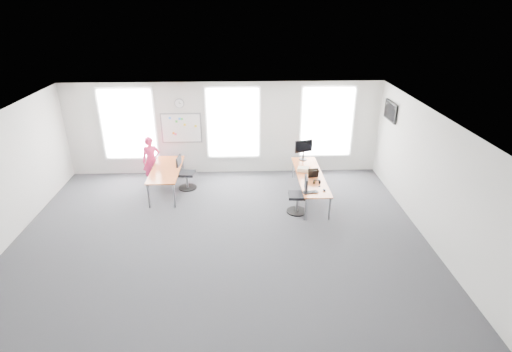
{
  "coord_description": "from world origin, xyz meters",
  "views": [
    {
      "loc": [
        0.55,
        -8.27,
        5.43
      ],
      "look_at": [
        0.92,
        1.2,
        1.1
      ],
      "focal_mm": 28.0,
      "sensor_mm": 36.0,
      "label": 1
    }
  ],
  "objects_px": {
    "desk_right": "(310,177)",
    "headphones": "(317,182)",
    "monitor": "(304,148)",
    "chair_right": "(300,197)",
    "chair_left": "(185,174)",
    "keyboard": "(310,192)",
    "desk_left": "(166,171)",
    "person": "(151,161)"
  },
  "relations": [
    {
      "from": "desk_left",
      "to": "chair_left",
      "type": "relative_size",
      "value": 2.0
    },
    {
      "from": "monitor",
      "to": "chair_left",
      "type": "bearing_deg",
      "value": 169.41
    },
    {
      "from": "desk_right",
      "to": "monitor",
      "type": "xyz_separation_m",
      "value": [
        -0.03,
        1.18,
        0.44
      ]
    },
    {
      "from": "desk_right",
      "to": "person",
      "type": "relative_size",
      "value": 1.86
    },
    {
      "from": "headphones",
      "to": "monitor",
      "type": "distance_m",
      "value": 1.77
    },
    {
      "from": "chair_right",
      "to": "chair_left",
      "type": "distance_m",
      "value": 3.65
    },
    {
      "from": "desk_left",
      "to": "chair_left",
      "type": "xyz_separation_m",
      "value": [
        0.5,
        0.24,
        -0.24
      ]
    },
    {
      "from": "desk_right",
      "to": "desk_left",
      "type": "bearing_deg",
      "value": 173.67
    },
    {
      "from": "desk_left",
      "to": "person",
      "type": "distance_m",
      "value": 0.87
    },
    {
      "from": "keyboard",
      "to": "monitor",
      "type": "bearing_deg",
      "value": 69.39
    },
    {
      "from": "keyboard",
      "to": "chair_right",
      "type": "bearing_deg",
      "value": 125.84
    },
    {
      "from": "monitor",
      "to": "keyboard",
      "type": "bearing_deg",
      "value": -111.48
    },
    {
      "from": "desk_right",
      "to": "chair_right",
      "type": "xyz_separation_m",
      "value": [
        -0.42,
        -0.9,
        -0.18
      ]
    },
    {
      "from": "chair_left",
      "to": "keyboard",
      "type": "xyz_separation_m",
      "value": [
        3.52,
        -1.79,
        0.24
      ]
    },
    {
      "from": "person",
      "to": "headphones",
      "type": "xyz_separation_m",
      "value": [
        4.83,
        -1.67,
        -0.02
      ]
    },
    {
      "from": "chair_right",
      "to": "headphones",
      "type": "height_order",
      "value": "chair_right"
    },
    {
      "from": "desk_right",
      "to": "chair_right",
      "type": "relative_size",
      "value": 2.68
    },
    {
      "from": "keyboard",
      "to": "monitor",
      "type": "relative_size",
      "value": 0.61
    },
    {
      "from": "chair_right",
      "to": "person",
      "type": "xyz_separation_m",
      "value": [
        -4.33,
        2.02,
        0.3
      ]
    },
    {
      "from": "chair_left",
      "to": "keyboard",
      "type": "distance_m",
      "value": 3.96
    },
    {
      "from": "chair_right",
      "to": "chair_left",
      "type": "xyz_separation_m",
      "value": [
        -3.28,
        1.61,
        -0.0
      ]
    },
    {
      "from": "desk_left",
      "to": "person",
      "type": "xyz_separation_m",
      "value": [
        -0.56,
        0.66,
        0.06
      ]
    },
    {
      "from": "chair_right",
      "to": "desk_right",
      "type": "bearing_deg",
      "value": 159.61
    },
    {
      "from": "desk_right",
      "to": "headphones",
      "type": "relative_size",
      "value": 14.01
    },
    {
      "from": "desk_left",
      "to": "desk_right",
      "type": "bearing_deg",
      "value": -6.33
    },
    {
      "from": "chair_left",
      "to": "keyboard",
      "type": "relative_size",
      "value": 2.6
    },
    {
      "from": "person",
      "to": "headphones",
      "type": "relative_size",
      "value": 7.55
    },
    {
      "from": "keyboard",
      "to": "headphones",
      "type": "relative_size",
      "value": 1.99
    },
    {
      "from": "chair_right",
      "to": "headphones",
      "type": "xyz_separation_m",
      "value": [
        0.5,
        0.35,
        0.28
      ]
    },
    {
      "from": "desk_left",
      "to": "headphones",
      "type": "xyz_separation_m",
      "value": [
        4.28,
        -1.01,
        0.04
      ]
    },
    {
      "from": "chair_right",
      "to": "keyboard",
      "type": "relative_size",
      "value": 2.63
    },
    {
      "from": "desk_right",
      "to": "person",
      "type": "distance_m",
      "value": 4.88
    },
    {
      "from": "monitor",
      "to": "desk_left",
      "type": "bearing_deg",
      "value": 171.8
    },
    {
      "from": "chair_right",
      "to": "keyboard",
      "type": "xyz_separation_m",
      "value": [
        0.25,
        -0.19,
        0.23
      ]
    },
    {
      "from": "desk_right",
      "to": "desk_left",
      "type": "height_order",
      "value": "desk_left"
    },
    {
      "from": "chair_left",
      "to": "monitor",
      "type": "distance_m",
      "value": 3.74
    },
    {
      "from": "desk_right",
      "to": "monitor",
      "type": "distance_m",
      "value": 1.26
    },
    {
      "from": "person",
      "to": "keyboard",
      "type": "distance_m",
      "value": 5.08
    },
    {
      "from": "person",
      "to": "monitor",
      "type": "xyz_separation_m",
      "value": [
        4.72,
        0.06,
        0.32
      ]
    },
    {
      "from": "desk_left",
      "to": "chair_left",
      "type": "distance_m",
      "value": 0.6
    },
    {
      "from": "person",
      "to": "headphones",
      "type": "height_order",
      "value": "person"
    },
    {
      "from": "chair_left",
      "to": "person",
      "type": "bearing_deg",
      "value": 74.92
    }
  ]
}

